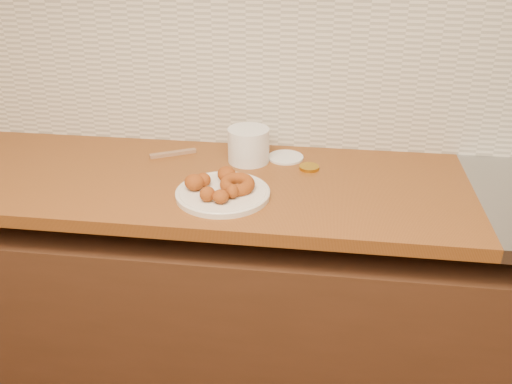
% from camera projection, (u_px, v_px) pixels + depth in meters
% --- Properties ---
extents(wall_back, '(4.00, 0.02, 2.70)m').
position_uv_depth(wall_back, '(316.00, 13.00, 1.72)').
color(wall_back, tan).
rests_on(wall_back, ground).
extents(base_cabinet, '(3.60, 0.60, 0.77)m').
position_uv_depth(base_cabinet, '(299.00, 315.00, 1.89)').
color(base_cabinet, '#492919').
rests_on(base_cabinet, floor).
extents(butcher_block, '(2.30, 0.62, 0.04)m').
position_uv_depth(butcher_block, '(103.00, 177.00, 1.74)').
color(butcher_block, brown).
rests_on(butcher_block, base_cabinet).
extents(backsplash, '(3.60, 0.02, 0.60)m').
position_uv_depth(backsplash, '(314.00, 61.00, 1.78)').
color(backsplash, silver).
rests_on(backsplash, wall_back).
extents(donut_plate, '(0.27, 0.27, 0.02)m').
position_uv_depth(donut_plate, '(223.00, 194.00, 1.57)').
color(donut_plate, silver).
rests_on(donut_plate, butcher_block).
extents(ring_donut, '(0.12, 0.13, 0.05)m').
position_uv_depth(ring_donut, '(237.00, 184.00, 1.57)').
color(ring_donut, '#9F511F').
rests_on(ring_donut, donut_plate).
extents(fried_dough_chunks, '(0.18, 0.21, 0.05)m').
position_uv_depth(fried_dough_chunks, '(213.00, 184.00, 1.56)').
color(fried_dough_chunks, '#9F511F').
rests_on(fried_dough_chunks, donut_plate).
extents(plastic_tub, '(0.16, 0.16, 0.11)m').
position_uv_depth(plastic_tub, '(249.00, 145.00, 1.77)').
color(plastic_tub, white).
rests_on(plastic_tub, butcher_block).
extents(tub_lid, '(0.15, 0.15, 0.01)m').
position_uv_depth(tub_lid, '(286.00, 157.00, 1.82)').
color(tub_lid, white).
rests_on(tub_lid, butcher_block).
extents(brass_jar_lid, '(0.08, 0.08, 0.01)m').
position_uv_depth(brass_jar_lid, '(309.00, 168.00, 1.74)').
color(brass_jar_lid, '#BA8E1D').
rests_on(brass_jar_lid, butcher_block).
extents(wooden_utensil, '(0.15, 0.09, 0.01)m').
position_uv_depth(wooden_utensil, '(173.00, 153.00, 1.84)').
color(wooden_utensil, '#936D4E').
rests_on(wooden_utensil, butcher_block).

